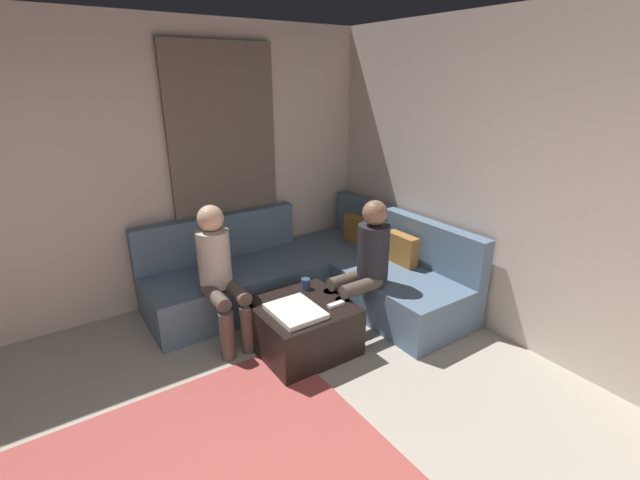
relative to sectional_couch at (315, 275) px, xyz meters
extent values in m
cube|color=beige|center=(2.08, 1.06, 1.07)|extent=(6.00, 0.12, 2.70)
cube|color=beige|center=(-0.86, -1.88, 1.07)|extent=(0.12, 6.00, 2.70)
cube|color=#726659|center=(-0.76, -0.58, 0.97)|extent=(0.06, 1.10, 2.50)
cube|color=slate|center=(0.30, 0.53, -0.07)|extent=(2.10, 0.85, 0.42)
cube|color=slate|center=(0.30, 0.88, 0.36)|extent=(2.10, 0.14, 0.45)
cube|color=slate|center=(-0.32, -0.75, -0.07)|extent=(0.85, 1.70, 0.42)
cube|color=slate|center=(-0.68, -0.75, 0.36)|extent=(0.14, 1.70, 0.45)
cube|color=#B27233|center=(-0.20, 0.70, 0.26)|extent=(0.36, 0.12, 0.36)
cube|color=#B27233|center=(0.50, 0.70, 0.26)|extent=(0.36, 0.12, 0.36)
cube|color=black|center=(0.67, -0.58, -0.07)|extent=(0.76, 0.76, 0.42)
cube|color=white|center=(0.77, -0.70, 0.16)|extent=(0.44, 0.36, 0.04)
cylinder|color=#334C72|center=(0.45, -0.40, 0.19)|extent=(0.08, 0.08, 0.10)
cube|color=white|center=(0.85, -0.36, 0.15)|extent=(0.05, 0.15, 0.02)
cylinder|color=brown|center=(0.79, -0.25, -0.07)|extent=(0.12, 0.12, 0.42)
cylinder|color=brown|center=(0.61, -0.25, -0.07)|extent=(0.12, 0.12, 0.42)
cylinder|color=brown|center=(0.79, -0.05, 0.20)|extent=(0.12, 0.40, 0.12)
cylinder|color=brown|center=(0.61, -0.05, 0.20)|extent=(0.12, 0.40, 0.12)
cylinder|color=#26262D|center=(0.70, 0.15, 0.45)|extent=(0.28, 0.28, 0.50)
sphere|color=#8C664C|center=(0.70, 0.15, 0.81)|extent=(0.22, 0.22, 0.22)
cylinder|color=brown|center=(0.45, -0.98, -0.07)|extent=(0.12, 0.12, 0.42)
cylinder|color=brown|center=(0.45, -1.16, -0.07)|extent=(0.12, 0.12, 0.42)
cylinder|color=brown|center=(0.25, -0.98, 0.20)|extent=(0.40, 0.12, 0.12)
cylinder|color=brown|center=(0.25, -1.16, 0.20)|extent=(0.40, 0.12, 0.12)
cylinder|color=beige|center=(0.05, -1.07, 0.45)|extent=(0.28, 0.28, 0.50)
sphere|color=#D8AD8C|center=(0.05, -1.07, 0.81)|extent=(0.22, 0.22, 0.22)
camera|label=1|loc=(3.41, -2.25, 1.91)|focal=24.65mm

